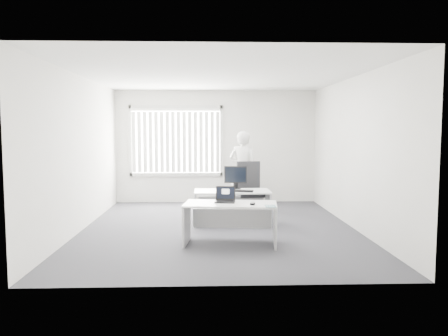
{
  "coord_description": "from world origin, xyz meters",
  "views": [
    {
      "loc": [
        -0.19,
        -7.97,
        1.82
      ],
      "look_at": [
        0.1,
        0.15,
        1.11
      ],
      "focal_mm": 35.0,
      "sensor_mm": 36.0,
      "label": 1
    }
  ],
  "objects_px": {
    "desk_far": "(232,200)",
    "person": "(243,170)",
    "desk_near": "(230,215)",
    "monitor": "(236,177)",
    "office_chair": "(250,201)",
    "laptop": "(225,195)"
  },
  "relations": [
    {
      "from": "office_chair",
      "to": "person",
      "type": "relative_size",
      "value": 0.65
    },
    {
      "from": "monitor",
      "to": "office_chair",
      "type": "bearing_deg",
      "value": 53.82
    },
    {
      "from": "monitor",
      "to": "person",
      "type": "bearing_deg",
      "value": 89.03
    },
    {
      "from": "desk_far",
      "to": "office_chair",
      "type": "distance_m",
      "value": 0.71
    },
    {
      "from": "desk_near",
      "to": "monitor",
      "type": "bearing_deg",
      "value": 90.66
    },
    {
      "from": "desk_far",
      "to": "desk_near",
      "type": "bearing_deg",
      "value": -94.73
    },
    {
      "from": "office_chair",
      "to": "laptop",
      "type": "height_order",
      "value": "office_chair"
    },
    {
      "from": "desk_far",
      "to": "office_chair",
      "type": "xyz_separation_m",
      "value": [
        0.4,
        0.58,
        -0.11
      ]
    },
    {
      "from": "desk_far",
      "to": "monitor",
      "type": "height_order",
      "value": "monitor"
    },
    {
      "from": "laptop",
      "to": "monitor",
      "type": "relative_size",
      "value": 0.71
    },
    {
      "from": "office_chair",
      "to": "laptop",
      "type": "bearing_deg",
      "value": -114.34
    },
    {
      "from": "desk_far",
      "to": "laptop",
      "type": "bearing_deg",
      "value": -98.47
    },
    {
      "from": "desk_far",
      "to": "laptop",
      "type": "relative_size",
      "value": 4.59
    },
    {
      "from": "desk_near",
      "to": "desk_far",
      "type": "bearing_deg",
      "value": 92.81
    },
    {
      "from": "desk_near",
      "to": "person",
      "type": "distance_m",
      "value": 3.24
    },
    {
      "from": "person",
      "to": "desk_far",
      "type": "bearing_deg",
      "value": 99.55
    },
    {
      "from": "office_chair",
      "to": "person",
      "type": "bearing_deg",
      "value": 85.32
    },
    {
      "from": "person",
      "to": "desk_near",
      "type": "bearing_deg",
      "value": 102.9
    },
    {
      "from": "monitor",
      "to": "desk_near",
      "type": "bearing_deg",
      "value": -86.93
    },
    {
      "from": "desk_near",
      "to": "desk_far",
      "type": "distance_m",
      "value": 1.46
    },
    {
      "from": "desk_far",
      "to": "person",
      "type": "bearing_deg",
      "value": 77.9
    },
    {
      "from": "desk_far",
      "to": "laptop",
      "type": "distance_m",
      "value": 1.44
    }
  ]
}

